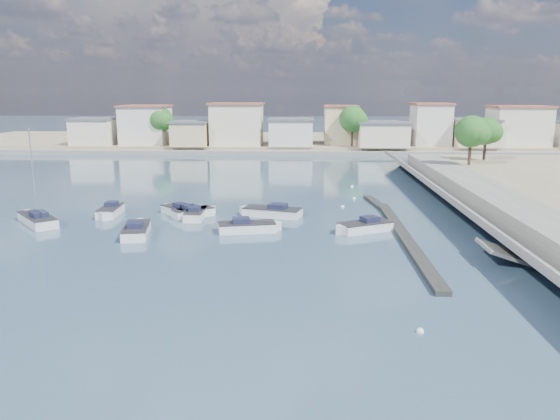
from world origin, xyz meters
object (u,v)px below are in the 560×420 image
Objects in this scene: motorboat_a at (137,230)px; motorboat_g at (110,212)px; motorboat_b at (195,213)px; sailboat at (37,219)px; motorboat_f at (177,211)px; motorboat_c at (270,212)px; motorboat_d at (362,227)px; motorboat_h at (250,227)px; motorboat_e at (196,214)px.

motorboat_a and motorboat_g have the same top height.
motorboat_b is 0.46× the size of sailboat.
motorboat_f is (1.62, 7.81, -0.00)m from motorboat_a.
motorboat_c is at bearing 2.01° from motorboat_g.
motorboat_a is 19.45m from motorboat_d.
motorboat_h is at bearing -39.03° from motorboat_f.
motorboat_d is 1.02× the size of motorboat_g.
motorboat_e is at bearing 59.41° from motorboat_a.
motorboat_f is at bearing 140.97° from motorboat_h.
sailboat is (-10.43, 3.45, 0.03)m from motorboat_a.
motorboat_a is 0.91× the size of motorboat_c.
motorboat_b and motorboat_g have the same top height.
motorboat_e is (-15.52, 4.70, 0.00)m from motorboat_d.
motorboat_d is 29.84m from sailboat.
motorboat_e is 1.23× the size of motorboat_f.
motorboat_g is 0.90× the size of motorboat_h.
motorboat_d and motorboat_g have the same top height.
motorboat_c is at bearing -1.55° from motorboat_f.
motorboat_g is (-24.19, 5.22, 0.00)m from motorboat_d.
motorboat_g is (-8.66, 0.51, 0.00)m from motorboat_e.
motorboat_a is 1.14× the size of motorboat_g.
motorboat_c is 7.13m from motorboat_e.
motorboat_g is (-6.44, -0.80, 0.00)m from motorboat_f.
motorboat_d is at bearing -18.22° from motorboat_b.
motorboat_g is at bearing -172.90° from motorboat_f.
motorboat_c is at bearing 145.75° from motorboat_d.
motorboat_c is 15.72m from motorboat_g.
motorboat_a is at bearing -174.70° from motorboat_d.
motorboat_e is at bearing -67.83° from motorboat_b.
motorboat_d is at bearing -16.86° from motorboat_e.
motorboat_f is (-17.74, 6.02, 0.00)m from motorboat_d.
motorboat_f is (-2.22, 1.31, -0.00)m from motorboat_e.
motorboat_h is at bearing 8.14° from motorboat_a.
motorboat_h is (-9.79, -0.43, 0.00)m from motorboat_d.
motorboat_e and motorboat_h have the same top height.
motorboat_a is at bearing -120.59° from motorboat_e.
motorboat_d is at bearing -12.17° from motorboat_g.
motorboat_c is 9.28m from motorboat_f.
motorboat_b is (3.65, 6.97, -0.00)m from motorboat_a.
motorboat_c is 1.26× the size of motorboat_g.
motorboat_g is at bearing 158.59° from motorboat_h.
motorboat_a is at bearing -55.50° from motorboat_g.
motorboat_h is at bearing -43.41° from motorboat_b.
motorboat_e and motorboat_g have the same top height.
motorboat_c is 1.32× the size of motorboat_e.
motorboat_b is 0.86× the size of motorboat_e.
motorboat_b is 8.15m from motorboat_h.
motorboat_d and motorboat_e have the same top height.
motorboat_c is (7.24, 0.59, 0.00)m from motorboat_b.
sailboat reaches higher than motorboat_f.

